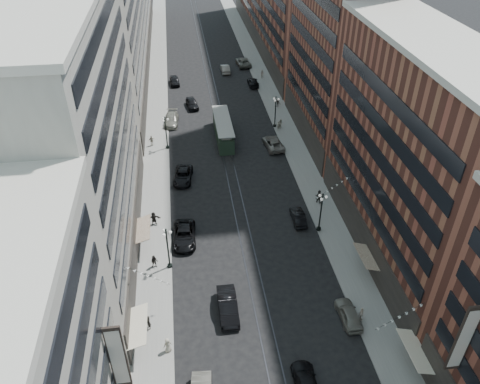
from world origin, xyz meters
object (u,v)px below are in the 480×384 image
pedestrian_4 (361,314)px  car_extra_0 (243,62)px  pedestrian_2 (154,262)px  car_11 (273,143)px  lamppost_sw_mid (166,131)px  car_4 (349,314)px  car_12 (253,82)px  car_5 (228,306)px  car_13 (192,103)px  pedestrian_6 (152,141)px  pedestrian_9 (278,103)px  pedestrian_5 (154,218)px  car_2 (184,235)px  car_7 (183,176)px  pedestrian_extra_0 (262,74)px  pedestrian_8 (278,126)px  streetcar (223,130)px  car_10 (298,217)px  car_9 (174,81)px  pedestrian_1 (168,345)px  lamppost_se_mid (275,111)px  car_8 (171,119)px  pedestrian_7 (319,196)px  pedestrian_extra_1 (149,323)px  lamppost_sw_far (168,247)px  car_14 (225,69)px  lamppost_se_far (321,211)px  car_6 (306,383)px  pedestrian_extra_2 (281,123)px

pedestrian_4 → car_extra_0: pedestrian_4 is taller
pedestrian_2 → car_11: size_ratio=0.30×
lamppost_sw_mid → car_4: lamppost_sw_mid is taller
car_12 → car_5: bearing=79.1°
car_13 → pedestrian_6: size_ratio=2.68×
lamppost_sw_mid → pedestrian_9: bearing=31.7°
car_11 → pedestrian_5: size_ratio=3.03×
car_2 → car_11: car_2 is taller
car_7 → pedestrian_extra_0: bearing=71.4°
pedestrian_8 → car_extra_0: 31.68m
pedestrian_4 → pedestrian_8: pedestrian_4 is taller
streetcar → car_10: bearing=-72.9°
car_7 → car_9: (-0.44, 35.76, 0.02)m
pedestrian_8 → pedestrian_1: bearing=47.6°
pedestrian_5 → pedestrian_9: pedestrian_5 is taller
lamppost_se_mid → car_8: 18.13m
pedestrian_1 → pedestrian_6: bearing=-111.1°
pedestrian_7 → pedestrian_extra_1: 28.40m
pedestrian_7 → pedestrian_1: bearing=78.9°
pedestrian_5 → pedestrian_9: size_ratio=1.14×
pedestrian_1 → car_11: bearing=-139.4°
lamppost_sw_mid → pedestrian_9: lamppost_sw_mid is taller
car_2 → pedestrian_7: (18.06, 5.20, 0.29)m
car_11 → pedestrian_7: size_ratio=2.91×
lamppost_sw_far → pedestrian_extra_0: bearing=69.5°
car_9 → pedestrian_6: pedestrian_6 is taller
lamppost_se_mid → car_14: 27.34m
streetcar → car_13: streetcar is taller
streetcar → car_2: size_ratio=2.01×
car_2 → car_11: 25.53m
lamppost_sw_mid → lamppost_se_far: same height
lamppost_sw_mid → car_4: size_ratio=1.25×
car_9 → streetcar: bearing=-76.8°
lamppost_se_far → pedestrian_9: size_ratio=3.46×
car_6 → car_9: (-9.80, 69.91, 0.06)m
car_2 → pedestrian_7: size_ratio=3.05×
car_7 → car_extra_0: bearing=79.2°
car_9 → lamppost_se_mid: bearing=-56.1°
pedestrian_5 → pedestrian_2: bearing=-96.8°
pedestrian_extra_1 → pedestrian_6: bearing=155.5°
pedestrian_extra_1 → car_12: bearing=136.5°
lamppost_sw_far → car_9: bearing=88.2°
lamppost_se_mid → car_4: bearing=-91.1°
pedestrian_extra_0 → pedestrian_6: bearing=-104.9°
car_5 → pedestrian_extra_2: size_ratio=3.49×
car_2 → car_10: 14.58m
car_10 → pedestrian_9: bearing=-95.8°
pedestrian_4 → pedestrian_2: bearing=86.0°
car_4 → pedestrian_1: size_ratio=2.64×
lamppost_sw_far → car_8: bearing=88.7°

